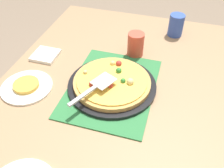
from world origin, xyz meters
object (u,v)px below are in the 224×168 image
object	(u,v)px
pizza	(112,82)
cup_corner	(136,44)
pizza_pan	(112,85)
plate_near_left	(27,87)
pizza_server	(95,87)
napkin_stack	(45,55)
served_slice_left	(26,85)
cup_far	(176,25)

from	to	relation	value
pizza	cup_corner	xyz separation A→B (m)	(0.27, -0.04, 0.03)
pizza_pan	plate_near_left	xyz separation A→B (m)	(-0.11, 0.35, -0.01)
pizza_server	napkin_stack	xyz separation A→B (m)	(0.21, 0.34, -0.06)
served_slice_left	pizza_server	world-z (taller)	pizza_server
cup_far	cup_corner	size ratio (longest dim) A/B	1.00
pizza_pan	served_slice_left	world-z (taller)	served_slice_left
pizza_pan	cup_far	size ratio (longest dim) A/B	3.17
pizza	plate_near_left	xyz separation A→B (m)	(-0.11, 0.35, -0.03)
plate_near_left	cup_corner	distance (m)	0.55
pizza_pan	cup_far	world-z (taller)	cup_far
plate_near_left	pizza_server	world-z (taller)	pizza_server
cup_corner	pizza_server	size ratio (longest dim) A/B	0.53
cup_corner	napkin_stack	bearing A→B (deg)	108.58
plate_near_left	cup_far	distance (m)	0.84
cup_far	served_slice_left	bearing A→B (deg)	137.92
pizza_pan	pizza	size ratio (longest dim) A/B	1.15
pizza	napkin_stack	world-z (taller)	pizza
cup_far	napkin_stack	world-z (taller)	cup_far
pizza_pan	pizza_server	xyz separation A→B (m)	(-0.09, 0.04, 0.06)
pizza_pan	pizza_server	world-z (taller)	pizza_server
plate_near_left	napkin_stack	distance (m)	0.23
pizza	pizza_server	xyz separation A→B (m)	(-0.09, 0.04, 0.04)
plate_near_left	pizza_server	distance (m)	0.32
pizza_pan	cup_far	distance (m)	0.56
served_slice_left	plate_near_left	bearing A→B (deg)	0.00
cup_corner	napkin_stack	world-z (taller)	cup_corner
pizza	napkin_stack	xyz separation A→B (m)	(0.12, 0.38, -0.03)
pizza	cup_far	size ratio (longest dim) A/B	2.75
cup_corner	pizza_server	xyz separation A→B (m)	(-0.36, 0.08, 0.01)
pizza_pan	pizza_server	bearing A→B (deg)	154.05
served_slice_left	napkin_stack	distance (m)	0.23
cup_far	pizza_pan	bearing A→B (deg)	157.70
pizza_server	cup_far	bearing A→B (deg)	-22.84
plate_near_left	cup_corner	world-z (taller)	cup_corner
pizza	plate_near_left	world-z (taller)	pizza
pizza_pan	pizza_server	size ratio (longest dim) A/B	1.68
pizza_pan	pizza_server	distance (m)	0.11
cup_far	napkin_stack	bearing A→B (deg)	123.39
pizza	pizza_pan	bearing A→B (deg)	167.73
pizza_pan	served_slice_left	xyz separation A→B (m)	(-0.11, 0.35, 0.01)
served_slice_left	cup_corner	size ratio (longest dim) A/B	0.92
plate_near_left	napkin_stack	size ratio (longest dim) A/B	1.83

